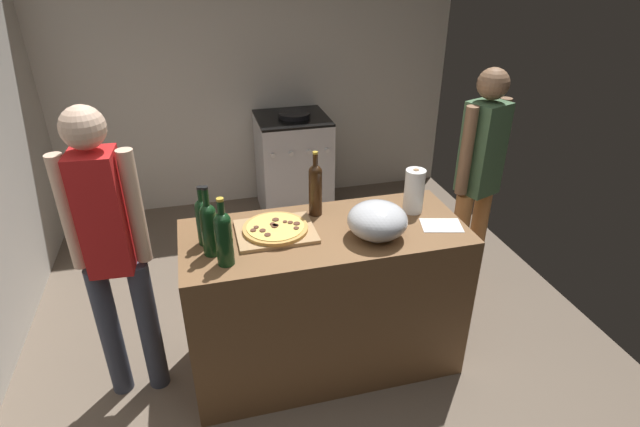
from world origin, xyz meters
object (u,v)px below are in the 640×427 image
wine_bottle_clear (209,227)px  stove (293,165)px  wine_bottle_dark (224,236)px  pizza (275,228)px  person_in_red (478,174)px  mixing_bowl (377,220)px  person_in_stripes (110,247)px  wine_bottle_amber (315,187)px  wine_bottle_green (203,219)px  paper_towel_roll (414,191)px

wine_bottle_clear → stove: 2.25m
stove → wine_bottle_dark: bearing=-109.6°
pizza → person_in_red: bearing=15.4°
mixing_bowl → stove: 2.13m
person_in_stripes → person_in_red: person_in_stripes is taller
pizza → mixing_bowl: size_ratio=1.10×
stove → mixing_bowl: bearing=-89.8°
mixing_bowl → pizza: bearing=161.7°
pizza → wine_bottle_clear: size_ratio=0.95×
mixing_bowl → wine_bottle_dark: (-0.76, -0.05, 0.06)m
wine_bottle_dark → stove: (0.75, 2.11, -0.58)m
wine_bottle_amber → wine_bottle_dark: size_ratio=1.08×
wine_bottle_amber → wine_bottle_dark: 0.64m
person_in_stripes → person_in_red: bearing=9.4°
wine_bottle_dark → person_in_red: 1.77m
wine_bottle_clear → person_in_red: size_ratio=0.23×
mixing_bowl → wine_bottle_green: 0.86m
mixing_bowl → wine_bottle_green: (-0.84, 0.15, 0.04)m
mixing_bowl → wine_bottle_dark: bearing=-175.9°
wine_bottle_dark → person_in_red: size_ratio=0.22×
stove → person_in_stripes: size_ratio=0.58×
wine_bottle_amber → mixing_bowl: bearing=-52.6°
wine_bottle_green → person_in_red: 1.79m
pizza → stove: bearing=75.7°
mixing_bowl → wine_bottle_clear: wine_bottle_clear is taller
mixing_bowl → stove: mixing_bowl is taller
wine_bottle_green → person_in_stripes: bearing=176.4°
person_in_red → wine_bottle_green: bearing=-167.4°
stove → wine_bottle_amber: bearing=-97.6°
wine_bottle_green → wine_bottle_dark: bearing=-69.1°
wine_bottle_dark → person_in_stripes: person_in_stripes is taller
paper_towel_roll → wine_bottle_green: 1.13m
wine_bottle_amber → stove: bearing=82.4°
paper_towel_roll → stove: bearing=99.2°
pizza → person_in_red: size_ratio=0.21×
wine_bottle_dark → person_in_stripes: size_ratio=0.21×
wine_bottle_amber → wine_bottle_green: 0.62m
paper_towel_roll → stove: 1.95m
paper_towel_roll → wine_bottle_amber: wine_bottle_amber is taller
stove → wine_bottle_clear: bearing=-112.0°
person_in_stripes → pizza: bearing=-1.5°
paper_towel_roll → stove: size_ratio=0.27×
wine_bottle_green → stove: size_ratio=0.33×
paper_towel_roll → person_in_red: 0.70m
wine_bottle_clear → wine_bottle_green: (-0.02, 0.11, -0.01)m
pizza → wine_bottle_clear: 0.37m
wine_bottle_clear → wine_bottle_dark: wine_bottle_clear is taller
paper_towel_roll → wine_bottle_dark: size_ratio=0.74×
mixing_bowl → wine_bottle_green: bearing=169.6°
wine_bottle_dark → wine_bottle_green: wine_bottle_dark is taller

